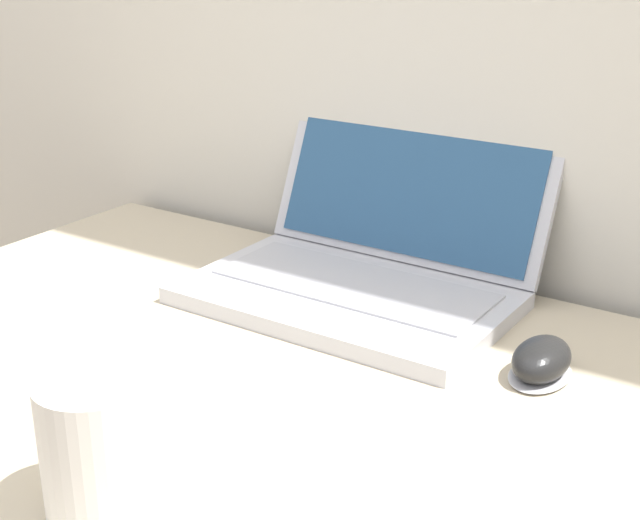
# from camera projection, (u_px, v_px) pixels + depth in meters

# --- Properties ---
(laptop) EXTENTS (0.37, 0.32, 0.20)m
(laptop) POSITION_uv_depth(u_px,v_px,m) (369.00, 257.00, 1.07)
(laptop) COLOR silver
(laptop) RESTS_ON desk
(drink_cup) EXTENTS (0.09, 0.09, 0.11)m
(drink_cup) POSITION_uv_depth(u_px,v_px,m) (97.00, 444.00, 0.67)
(drink_cup) COLOR silver
(drink_cup) RESTS_ON desk
(computer_mouse) EXTENTS (0.06, 0.09, 0.04)m
(computer_mouse) POSITION_uv_depth(u_px,v_px,m) (541.00, 361.00, 0.88)
(computer_mouse) COLOR #B2B2B7
(computer_mouse) RESTS_ON desk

